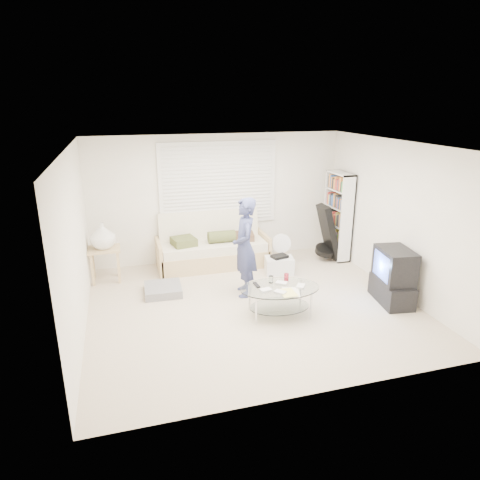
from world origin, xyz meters
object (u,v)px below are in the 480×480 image
object	(u,v)px
coffee_table	(280,293)
bookshelf	(338,216)
tv_unit	(393,277)
futon_sofa	(212,248)

from	to	relation	value
coffee_table	bookshelf	bearing A→B (deg)	45.31
bookshelf	coffee_table	xyz separation A→B (m)	(-2.01, -2.03, -0.52)
tv_unit	coffee_table	world-z (taller)	tv_unit
futon_sofa	tv_unit	bearing A→B (deg)	-44.50
futon_sofa	coffee_table	bearing A→B (deg)	-76.92
futon_sofa	tv_unit	size ratio (longest dim) A/B	2.39
bookshelf	tv_unit	distance (m)	2.17
futon_sofa	coffee_table	size ratio (longest dim) A/B	1.69
bookshelf	futon_sofa	bearing A→B (deg)	174.32
futon_sofa	tv_unit	xyz separation A→B (m)	(2.41, -2.37, 0.09)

